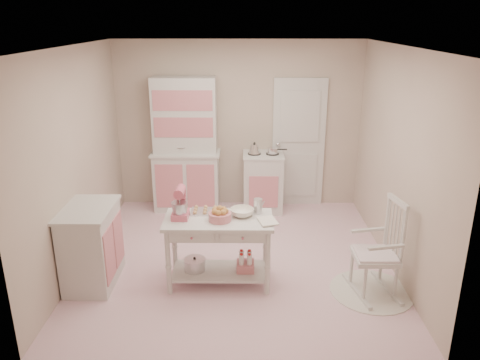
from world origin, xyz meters
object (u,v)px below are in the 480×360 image
Objects in this scene: base_cabinet at (92,246)px; stand_mixer at (180,203)px; hutch at (185,145)px; stove at (263,182)px; rocking_chair at (376,247)px; bread_basket at (220,217)px; work_table at (219,251)px.

stand_mixer is (1.02, 0.02, 0.51)m from base_cabinet.
hutch is at bearing 96.41° from stand_mixer.
stove is (1.20, -0.05, -0.58)m from hutch.
rocking_chair is at bearing -4.48° from stand_mixer.
rocking_chair is 4.40× the size of bread_basket.
rocking_chair is at bearing -4.75° from bread_basket.
stand_mixer is at bearing 170.96° from bread_basket.
stove is 3.68× the size of bread_basket.
hutch reaches higher than work_table.
bread_basket is at bearing -1.89° from base_cabinet.
base_cabinet is 1.44m from work_table.
stand_mixer is 0.46m from bread_basket.
rocking_chair is (3.15, -0.19, 0.09)m from base_cabinet.
rocking_chair is 2.18m from stand_mixer.
stove is at bearing 47.16° from base_cabinet.
stand_mixer is at bearing 162.66° from rocking_chair.
work_table is at bearing -1.56° from stand_mixer.
base_cabinet is 1.14m from stand_mixer.
bread_basket is at bearing -7.88° from stand_mixer.
base_cabinet is 1.51m from bread_basket.
hutch is 2.37m from bread_basket.
work_table is at bearing -104.88° from stove.
stove is at bearing 75.93° from bread_basket.
bread_basket reaches higher than work_table.
work_table is at bearing 161.95° from rocking_chair.
bread_basket is at bearing -74.22° from hutch.
stand_mixer is (-1.00, -2.15, 0.51)m from stove.
stove is 2.25m from work_table.
stove is 2.71× the size of stand_mixer.
stove is 2.43m from stand_mixer.
bread_basket is (-0.56, -2.22, 0.39)m from stove.
bread_basket is (0.64, -2.27, -0.19)m from hutch.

